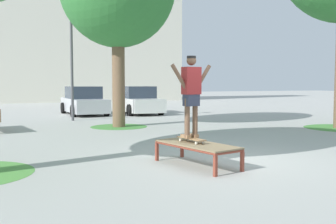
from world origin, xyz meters
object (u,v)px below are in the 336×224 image
(skate_box, at_px, (197,146))
(light_post, at_px, (71,34))
(skateboard, at_px, (191,139))
(car_silver, at_px, (84,102))
(car_white, at_px, (138,101))
(skater, at_px, (191,91))

(skate_box, xyz_separation_m, light_post, (-0.69, 10.77, 3.41))
(skateboard, relative_size, car_silver, 0.19)
(skate_box, height_order, light_post, light_post)
(car_white, distance_m, light_post, 5.75)
(skateboard, bearing_deg, car_silver, 87.95)
(car_white, xyz_separation_m, light_post, (-3.98, -2.73, 3.13))
(light_post, bearing_deg, car_white, 34.40)
(skate_box, bearing_deg, skateboard, 103.49)
(skate_box, distance_m, skater, 1.13)
(car_white, relative_size, light_post, 0.72)
(skater, distance_m, car_white, 13.75)
(light_post, bearing_deg, skateboard, -86.48)
(skater, relative_size, light_post, 0.29)
(car_silver, relative_size, light_post, 0.73)
(skate_box, bearing_deg, car_white, 76.30)
(car_silver, height_order, light_post, light_post)
(skate_box, bearing_deg, skater, 103.45)
(skateboard, distance_m, car_white, 13.73)
(car_silver, bearing_deg, skater, -92.05)
(car_white, bearing_deg, car_silver, 168.90)
(skater, bearing_deg, car_silver, 87.95)
(skate_box, relative_size, light_post, 0.35)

